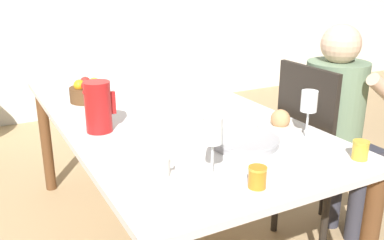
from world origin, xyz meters
TOP-DOWN VIEW (x-y plane):
  - ground_plane at (0.00, 0.00)m, footprint 20.00×20.00m
  - dining_table at (0.00, 0.00)m, footprint 1.02×1.97m
  - chair_person_side at (0.69, -0.39)m, footprint 0.42×0.42m
  - person_seated at (0.79, -0.40)m, footprint 0.39×0.41m
  - red_pitcher at (-0.36, -0.11)m, footprint 0.14×0.11m
  - wine_glass_water at (-0.15, -0.73)m, footprint 0.07×0.07m
  - wine_glass_juice at (0.38, -0.61)m, footprint 0.07×0.07m
  - teacup_near_person at (-0.31, -0.65)m, footprint 0.13×0.13m
  - serving_tray at (0.11, -0.54)m, footprint 0.29×0.29m
  - bread_plate at (0.37, -0.45)m, footprint 0.21×0.21m
  - jam_jar_amber at (0.41, -0.86)m, footprint 0.06×0.06m
  - jam_jar_red at (-0.06, -0.87)m, footprint 0.06×0.06m
  - fruit_bowl at (-0.29, 0.38)m, footprint 0.19×0.19m

SIDE VIEW (x-z plane):
  - ground_plane at x=0.00m, z-range 0.00..0.00m
  - chair_person_side at x=0.69m, z-range 0.02..1.02m
  - dining_table at x=0.00m, z-range 0.29..1.04m
  - person_seated at x=0.79m, z-range 0.11..1.30m
  - serving_tray at x=0.11m, z-range 0.75..0.78m
  - bread_plate at x=0.37m, z-range 0.73..0.82m
  - teacup_near_person at x=-0.31m, z-range 0.74..0.81m
  - jam_jar_amber at x=0.41m, z-range 0.75..0.82m
  - jam_jar_red at x=-0.06m, z-range 0.75..0.82m
  - fruit_bowl at x=-0.29m, z-range 0.74..0.86m
  - red_pitcher at x=-0.36m, z-range 0.75..0.97m
  - wine_glass_juice at x=0.38m, z-range 0.79..1.00m
  - wine_glass_water at x=-0.15m, z-range 0.80..1.02m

